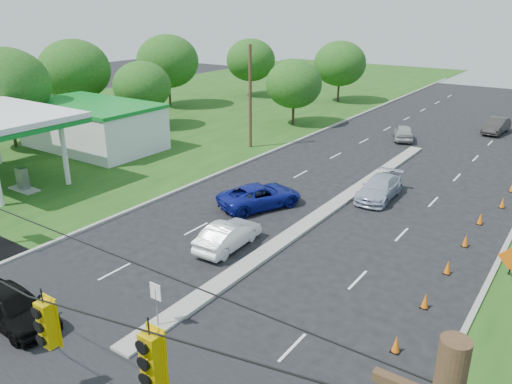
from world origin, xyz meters
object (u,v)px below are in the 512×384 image
Objects in this scene: white_sedan at (228,235)px; blue_pickup at (260,196)px; black_sedan at (13,306)px; gas_station at (78,124)px.

white_sedan is 0.80× the size of blue_pickup.
black_sedan is 10.67m from white_sedan.
blue_pickup reaches higher than white_sedan.
gas_station is 3.63× the size of blue_pickup.
gas_station is 4.53× the size of white_sedan.
black_sedan is (18.61, -17.28, -1.79)m from gas_station.
gas_station is 19.91m from blue_pickup.
blue_pickup is at bearing -75.00° from white_sedan.
black_sedan reaches higher than blue_pickup.
gas_station is 25.46m from black_sedan.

